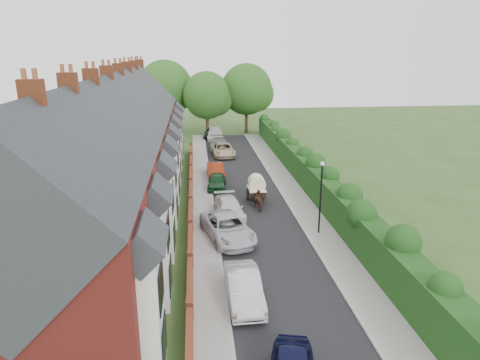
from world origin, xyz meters
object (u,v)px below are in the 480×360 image
object	(u,v)px
lamppost	(321,189)
car_silver_a	(244,287)
horse	(260,201)
car_green	(217,181)
car_red	(216,171)
car_grey	(220,145)
car_silver_b	(228,228)
car_black	(210,133)
horse_cart	(257,187)
car_white	(229,209)
car_beige	(223,150)

from	to	relation	value
lamppost	car_silver_a	distance (m)	10.01
horse	car_green	bearing A→B (deg)	-72.60
car_red	horse	distance (m)	9.57
car_silver_a	car_grey	xyz separation A→B (m)	(0.84, 33.38, 0.03)
car_silver_b	horse	size ratio (longest dim) A/B	3.34
car_black	horse_cart	size ratio (longest dim) A/B	1.20
car_white	car_green	distance (m)	7.09
car_black	car_red	bearing A→B (deg)	-81.80
lamppost	car_silver_b	size ratio (longest dim) A/B	0.90
car_green	car_beige	bearing A→B (deg)	89.29
car_white	car_beige	world-z (taller)	car_beige
car_beige	car_black	xyz separation A→B (m)	(-1.15, 10.99, -0.11)
lamppost	car_silver_a	bearing A→B (deg)	-128.71
car_silver_b	car_beige	distance (m)	23.53
car_green	horse	bearing A→B (deg)	-55.93
lamppost	horse	xyz separation A→B (m)	(-3.30, 5.12, -2.57)
lamppost	car_beige	size ratio (longest dim) A/B	0.94
lamppost	car_red	size ratio (longest dim) A/B	1.18
car_red	car_grey	distance (m)	11.68
car_beige	car_black	bearing A→B (deg)	92.25
car_silver_b	car_red	size ratio (longest dim) A/B	1.30
car_silver_a	car_green	bearing A→B (deg)	89.65
car_white	car_black	size ratio (longest dim) A/B	1.24
lamppost	car_silver_a	xyz separation A→B (m)	(-6.06, -7.56, -2.53)
car_red	car_grey	size ratio (longest dim) A/B	0.80
car_silver_a	car_grey	world-z (taller)	car_grey
car_silver_b	car_black	size ratio (longest dim) A/B	1.49
car_silver_b	car_white	size ratio (longest dim) A/B	1.20
car_silver_b	car_black	distance (m)	34.49
horse_cart	car_grey	bearing A→B (deg)	95.81
car_white	horse_cart	xyz separation A→B (m)	(2.55, 3.20, 0.63)
car_white	horse_cart	size ratio (longest dim) A/B	1.49
horse_cart	car_black	bearing A→B (deg)	95.93
lamppost	car_red	distance (m)	15.76
car_green	horse	xyz separation A→B (m)	(3.10, -5.72, 0.04)
car_silver_b	car_green	distance (m)	10.94
car_white	car_red	world-z (taller)	car_red
car_green	car_grey	distance (m)	15.03
car_silver_b	horse_cart	world-z (taller)	horse_cart
car_white	car_silver_b	bearing A→B (deg)	-101.46
car_red	horse_cart	world-z (taller)	horse_cart
car_silver_b	car_white	world-z (taller)	car_silver_b
car_silver_a	car_silver_b	size ratio (longest dim) A/B	0.82
lamppost	car_green	world-z (taller)	lamppost
car_white	car_grey	xyz separation A→B (m)	(0.64, 22.05, 0.10)
horse	car_black	bearing A→B (deg)	-95.46
car_green	horse	distance (m)	6.51
lamppost	car_black	distance (m)	35.04
car_green	car_black	size ratio (longest dim) A/B	1.04
lamppost	car_silver_b	xyz separation A→B (m)	(-6.28, -0.09, -2.50)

